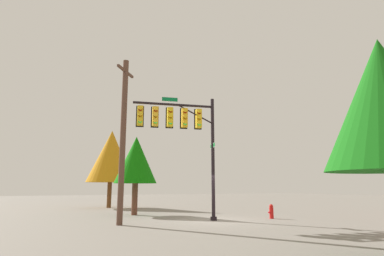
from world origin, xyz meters
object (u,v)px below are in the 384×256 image
object	(u,v)px
utility_pole	(123,137)
tree_near	(136,160)
fire_hydrant	(271,211)
tree_mid	(111,156)
signal_pole_assembly	(180,126)

from	to	relation	value
utility_pole	tree_near	size ratio (longest dim) A/B	1.61
utility_pole	tree_near	bearing A→B (deg)	-113.62
fire_hydrant	tree_mid	xyz separation A→B (m)	(6.49, -14.13, 4.20)
tree_near	fire_hydrant	bearing A→B (deg)	137.84
fire_hydrant	tree_near	distance (m)	9.40
signal_pole_assembly	fire_hydrant	world-z (taller)	signal_pole_assembly
tree_near	signal_pole_assembly	bearing A→B (deg)	102.68
utility_pole	tree_mid	world-z (taller)	utility_pole
utility_pole	tree_near	distance (m)	5.61
signal_pole_assembly	tree_near	distance (m)	5.23
signal_pole_assembly	tree_mid	world-z (taller)	tree_mid
fire_hydrant	tree_mid	distance (m)	16.11
signal_pole_assembly	tree_near	world-z (taller)	signal_pole_assembly
signal_pole_assembly	tree_near	size ratio (longest dim) A/B	1.33
utility_pole	signal_pole_assembly	bearing A→B (deg)	-175.69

